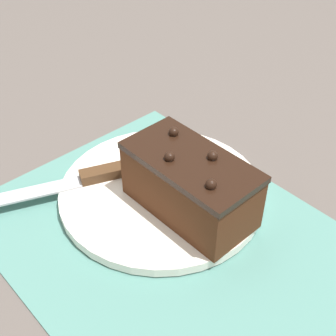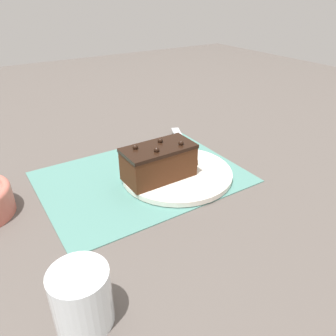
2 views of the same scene
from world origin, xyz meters
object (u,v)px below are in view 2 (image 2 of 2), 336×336
object	(u,v)px
cake_plate	(177,173)
chocolate_cake	(159,162)
serving_knife	(187,150)
drinking_glass	(82,298)

from	to	relation	value
cake_plate	chocolate_cake	bearing A→B (deg)	0.58
serving_knife	chocolate_cake	bearing A→B (deg)	-128.34
cake_plate	chocolate_cake	size ratio (longest dim) A/B	1.62
cake_plate	serving_knife	bearing A→B (deg)	-137.92
chocolate_cake	drinking_glass	xyz separation A→B (m)	(0.27, 0.25, -0.01)
cake_plate	chocolate_cake	distance (m)	0.07
serving_knife	drinking_glass	world-z (taller)	drinking_glass
cake_plate	serving_knife	size ratio (longest dim) A/B	1.13
drinking_glass	cake_plate	bearing A→B (deg)	-141.82
serving_knife	drinking_glass	size ratio (longest dim) A/B	2.61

